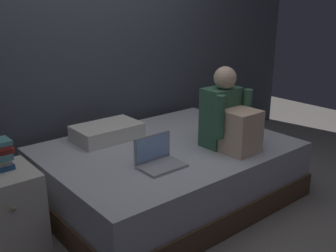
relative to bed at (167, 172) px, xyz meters
name	(u,v)px	position (x,y,z in m)	size (l,w,h in m)	color
ground_plane	(172,219)	(-0.20, -0.30, -0.24)	(8.00, 8.00, 0.00)	gray
wall_back	(86,32)	(-0.20, 0.90, 1.11)	(5.60, 0.10, 2.70)	#424751
bed	(167,172)	(0.00, 0.00, 0.00)	(2.00, 1.50, 0.48)	brown
nightstand	(4,212)	(-1.30, 0.13, 0.05)	(0.44, 0.46, 0.57)	beige
person_sitting	(229,118)	(0.34, -0.35, 0.49)	(0.39, 0.44, 0.66)	#38664C
laptop	(158,159)	(-0.32, -0.28, 0.30)	(0.32, 0.23, 0.22)	#9EA0A5
pillow	(107,132)	(-0.30, 0.45, 0.31)	(0.56, 0.36, 0.13)	silver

